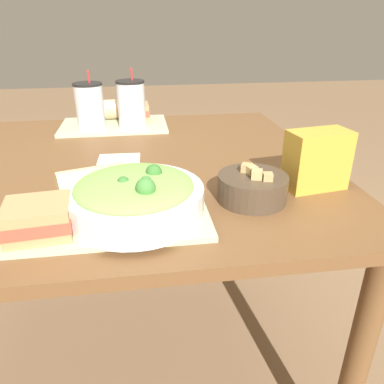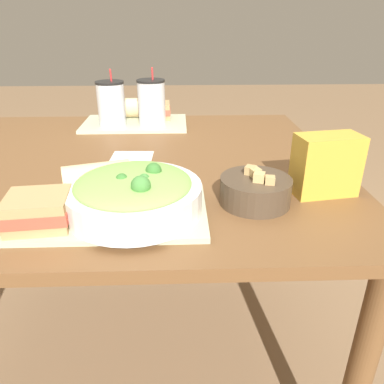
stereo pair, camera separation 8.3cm
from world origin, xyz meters
name	(u,v)px [view 1 (the left image)]	position (x,y,z in m)	size (l,w,h in m)	color
ground_plane	(128,350)	(0.00, 0.00, 0.00)	(12.00, 12.00, 0.00)	#846647
dining_table	(112,191)	(0.00, 0.00, 0.68)	(1.29, 1.10, 0.77)	brown
tray_near	(114,216)	(0.03, -0.34, 0.78)	(0.41, 0.25, 0.01)	#B2BC99
tray_far	(113,125)	(0.00, 0.40, 0.78)	(0.41, 0.25, 0.01)	#B2BC99
salad_bowl	(135,196)	(0.08, -0.35, 0.83)	(0.29, 0.29, 0.11)	white
soup_bowl	(252,187)	(0.35, -0.30, 0.80)	(0.16, 0.16, 0.08)	#473828
sandwich_near	(38,219)	(-0.11, -0.40, 0.81)	(0.14, 0.13, 0.06)	tan
baguette_near	(94,183)	(-0.01, -0.26, 0.82)	(0.17, 0.12, 0.08)	#DBBC84
sandwich_far	(134,112)	(0.08, 0.46, 0.81)	(0.13, 0.11, 0.06)	tan
baguette_far	(101,110)	(-0.05, 0.48, 0.82)	(0.15, 0.08, 0.08)	#DBBC84
drink_cup_dark	(90,107)	(-0.08, 0.35, 0.86)	(0.11, 0.11, 0.21)	silver
drink_cup_red	(132,106)	(0.07, 0.35, 0.86)	(0.11, 0.11, 0.21)	silver
chip_bag	(317,160)	(0.53, -0.25, 0.84)	(0.16, 0.10, 0.15)	gold
napkin_folded	(119,159)	(0.03, 0.03, 0.77)	(0.13, 0.09, 0.00)	silver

